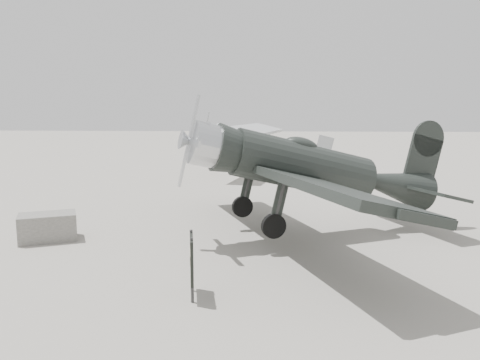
# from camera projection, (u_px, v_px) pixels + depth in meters

# --- Properties ---
(ground) EXTENTS (160.00, 160.00, 0.00)m
(ground) POSITION_uv_depth(u_px,v_px,m) (192.00, 227.00, 17.02)
(ground) COLOR gray
(ground) RESTS_ON ground
(lowwing_monoplane) EXTENTS (9.77, 12.99, 4.26)m
(lowwing_monoplane) POSITION_uv_depth(u_px,v_px,m) (314.00, 170.00, 15.57)
(lowwing_monoplane) COLOR black
(lowwing_monoplane) RESTS_ON ground
(highwing_monoplane) EXTENTS (9.12, 12.76, 3.60)m
(highwing_monoplane) POSITION_uv_depth(u_px,v_px,m) (261.00, 139.00, 32.51)
(highwing_monoplane) COLOR #95989A
(highwing_monoplane) RESTS_ON ground
(equipment_block) EXTENTS (2.07, 1.75, 0.88)m
(equipment_block) POSITION_uv_depth(u_px,v_px,m) (48.00, 227.00, 15.28)
(equipment_block) COLOR #5E5C57
(equipment_block) RESTS_ON ground
(sign_board) EXTENTS (0.25, 1.02, 1.48)m
(sign_board) POSITION_uv_depth(u_px,v_px,m) (192.00, 259.00, 10.56)
(sign_board) COLOR #333333
(sign_board) RESTS_ON ground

